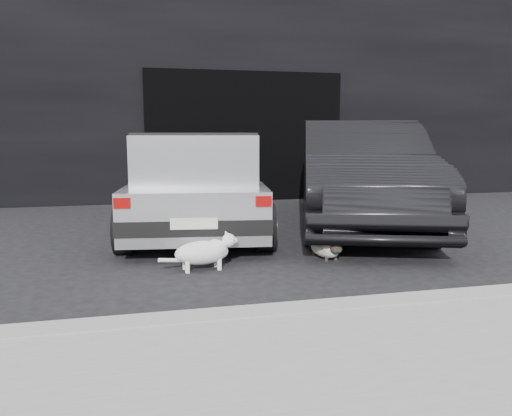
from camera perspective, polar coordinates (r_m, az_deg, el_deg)
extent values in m
plane|color=black|center=(6.24, -2.50, -4.28)|extent=(80.00, 80.00, 0.00)
cube|color=black|center=(12.21, -3.23, 13.86)|extent=(34.00, 4.00, 5.00)
cube|color=black|center=(10.19, -1.19, 8.13)|extent=(4.00, 0.10, 2.60)
cube|color=gray|center=(4.20, 18.25, -10.35)|extent=(18.00, 0.25, 0.12)
cube|color=#BABCBF|center=(7.15, -6.65, 1.16)|extent=(2.17, 3.93, 0.59)
cube|color=#BABCBF|center=(6.90, -6.77, 5.84)|extent=(1.80, 2.67, 0.59)
cube|color=black|center=(6.90, -6.77, 5.84)|extent=(1.79, 2.58, 0.48)
cube|color=black|center=(5.38, -7.06, -2.26)|extent=(1.69, 0.38, 0.17)
cube|color=black|center=(8.95, -6.38, 2.12)|extent=(1.69, 0.38, 0.17)
cube|color=silver|center=(5.29, -7.10, -1.82)|extent=(0.50, 0.08, 0.11)
cube|color=#8C0707|center=(5.34, -15.08, 0.54)|extent=(0.17, 0.05, 0.11)
cube|color=#8C0707|center=(5.29, 0.88, 0.77)|extent=(0.17, 0.05, 0.11)
cube|color=black|center=(6.89, -6.82, 8.43)|extent=(1.76, 2.42, 0.03)
cylinder|color=black|center=(5.93, -14.80, -2.41)|extent=(0.29, 0.60, 0.57)
cylinder|color=slate|center=(5.95, -15.89, -2.41)|extent=(0.06, 0.32, 0.32)
cylinder|color=black|center=(5.88, 1.05, -2.20)|extent=(0.29, 0.60, 0.57)
cylinder|color=slate|center=(5.90, 2.16, -2.18)|extent=(0.06, 0.32, 0.32)
cylinder|color=black|center=(8.51, -11.92, 1.00)|extent=(0.29, 0.60, 0.57)
cylinder|color=slate|center=(8.52, -12.69, 0.98)|extent=(0.06, 0.32, 0.32)
cylinder|color=black|center=(8.48, -0.92, 1.15)|extent=(0.29, 0.60, 0.57)
cylinder|color=slate|center=(8.48, -0.14, 1.16)|extent=(0.06, 0.32, 0.32)
imported|color=black|center=(7.57, 11.85, 3.85)|extent=(3.07, 5.04, 1.57)
ellipsoid|color=beige|center=(5.66, 7.87, -4.65)|extent=(0.31, 0.51, 0.18)
ellipsoid|color=beige|center=(5.55, 8.48, -4.69)|extent=(0.23, 0.23, 0.17)
ellipsoid|color=black|center=(5.44, 9.16, -4.63)|extent=(0.15, 0.14, 0.12)
sphere|color=black|center=(5.40, 9.46, -4.81)|extent=(0.05, 0.05, 0.05)
cone|color=black|center=(5.46, 9.41, -3.99)|extent=(0.05, 0.06, 0.06)
cone|color=black|center=(5.42, 8.79, -4.06)|extent=(0.05, 0.06, 0.06)
cylinder|color=black|center=(5.59, 9.10, -5.61)|extent=(0.04, 0.04, 0.06)
cylinder|color=black|center=(5.53, 8.05, -5.75)|extent=(0.04, 0.04, 0.06)
cylinder|color=black|center=(5.82, 7.66, -5.00)|extent=(0.04, 0.04, 0.06)
cylinder|color=black|center=(5.76, 6.64, -5.12)|extent=(0.04, 0.04, 0.06)
cylinder|color=black|center=(5.88, 6.59, -4.41)|extent=(0.16, 0.24, 0.08)
ellipsoid|color=silver|center=(5.14, -6.20, -5.10)|extent=(0.59, 0.34, 0.24)
ellipsoid|color=silver|center=(5.17, -4.69, -4.71)|extent=(0.27, 0.27, 0.20)
ellipsoid|color=white|center=(5.19, -3.13, -3.71)|extent=(0.16, 0.17, 0.14)
sphere|color=white|center=(5.21, -2.46, -3.74)|extent=(0.06, 0.06, 0.06)
cone|color=white|center=(5.21, -3.44, -2.92)|extent=(0.07, 0.06, 0.07)
cone|color=white|center=(5.13, -3.19, -3.09)|extent=(0.07, 0.06, 0.07)
cylinder|color=white|center=(5.27, -4.60, -5.94)|extent=(0.05, 0.05, 0.14)
cylinder|color=white|center=(5.14, -4.19, -6.32)|extent=(0.05, 0.05, 0.14)
cylinder|color=white|center=(5.20, -8.14, -6.21)|extent=(0.05, 0.05, 0.14)
cylinder|color=white|center=(5.07, -7.83, -6.60)|extent=(0.05, 0.05, 0.14)
cylinder|color=white|center=(5.10, -9.55, -5.92)|extent=(0.29, 0.17, 0.09)
ellipsoid|color=gray|center=(5.09, -7.26, -4.97)|extent=(0.22, 0.17, 0.10)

